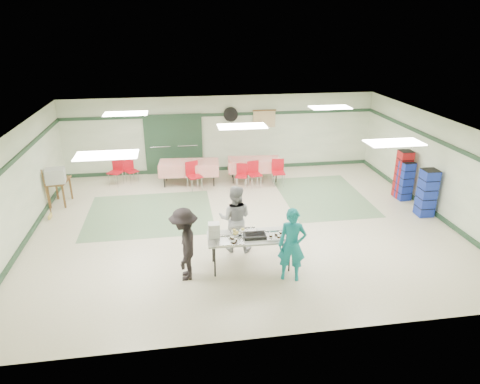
{
  "coord_description": "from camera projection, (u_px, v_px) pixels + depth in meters",
  "views": [
    {
      "loc": [
        -1.64,
        -10.31,
        5.15
      ],
      "look_at": [
        -0.1,
        -0.3,
        1.04
      ],
      "focal_mm": 32.0,
      "sensor_mm": 36.0,
      "label": 1
    }
  ],
  "objects": [
    {
      "name": "floor",
      "position": [
        242.0,
        223.0,
        11.61
      ],
      "size": [
        11.0,
        11.0,
        0.0
      ],
      "primitive_type": "plane",
      "color": "beige",
      "rests_on": "ground"
    },
    {
      "name": "ceiling",
      "position": [
        242.0,
        125.0,
        10.59
      ],
      "size": [
        11.0,
        11.0,
        0.0
      ],
      "primitive_type": "plane",
      "rotation": [
        3.14,
        0.0,
        0.0
      ],
      "color": "white",
      "rests_on": "wall_back"
    },
    {
      "name": "wall_back",
      "position": [
        222.0,
        134.0,
        15.22
      ],
      "size": [
        11.0,
        0.0,
        11.0
      ],
      "primitive_type": "plane",
      "rotation": [
        1.57,
        0.0,
        0.0
      ],
      "color": "silver",
      "rests_on": "floor"
    },
    {
      "name": "wall_front",
      "position": [
        285.0,
        270.0,
        6.98
      ],
      "size": [
        11.0,
        0.0,
        11.0
      ],
      "primitive_type": "plane",
      "rotation": [
        -1.57,
        0.0,
        0.0
      ],
      "color": "silver",
      "rests_on": "floor"
    },
    {
      "name": "wall_left",
      "position": [
        18.0,
        188.0,
        10.33
      ],
      "size": [
        0.0,
        9.0,
        9.0
      ],
      "primitive_type": "plane",
      "rotation": [
        1.57,
        0.0,
        1.57
      ],
      "color": "silver",
      "rests_on": "floor"
    },
    {
      "name": "wall_right",
      "position": [
        437.0,
        166.0,
        11.88
      ],
      "size": [
        0.0,
        9.0,
        9.0
      ],
      "primitive_type": "plane",
      "rotation": [
        1.57,
        0.0,
        -1.57
      ],
      "color": "silver",
      "rests_on": "floor"
    },
    {
      "name": "trim_back",
      "position": [
        222.0,
        115.0,
        14.93
      ],
      "size": [
        11.0,
        0.06,
        0.1
      ],
      "primitive_type": "cube",
      "color": "#213C28",
      "rests_on": "wall_back"
    },
    {
      "name": "baseboard_back",
      "position": [
        223.0,
        168.0,
        15.68
      ],
      "size": [
        11.0,
        0.06,
        0.12
      ],
      "primitive_type": "cube",
      "color": "#213C28",
      "rests_on": "floor"
    },
    {
      "name": "trim_left",
      "position": [
        13.0,
        161.0,
        10.07
      ],
      "size": [
        0.06,
        9.0,
        0.1
      ],
      "primitive_type": "cube",
      "rotation": [
        0.0,
        0.0,
        1.57
      ],
      "color": "#213C28",
      "rests_on": "wall_back"
    },
    {
      "name": "baseboard_left",
      "position": [
        29.0,
        236.0,
        10.82
      ],
      "size": [
        0.06,
        9.0,
        0.12
      ],
      "primitive_type": "cube",
      "rotation": [
        0.0,
        0.0,
        1.57
      ],
      "color": "#213C28",
      "rests_on": "floor"
    },
    {
      "name": "trim_right",
      "position": [
        441.0,
        142.0,
        11.61
      ],
      "size": [
        0.06,
        9.0,
        0.1
      ],
      "primitive_type": "cube",
      "rotation": [
        0.0,
        0.0,
        1.57
      ],
      "color": "#213C28",
      "rests_on": "wall_back"
    },
    {
      "name": "baseboard_right",
      "position": [
        428.0,
        209.0,
        12.36
      ],
      "size": [
        0.06,
        9.0,
        0.12
      ],
      "primitive_type": "cube",
      "rotation": [
        0.0,
        0.0,
        1.57
      ],
      "color": "#213C28",
      "rests_on": "floor"
    },
    {
      "name": "green_patch_a",
      "position": [
        150.0,
        214.0,
        12.17
      ],
      "size": [
        3.5,
        3.0,
        0.01
      ],
      "primitive_type": "cube",
      "color": "slate",
      "rests_on": "floor"
    },
    {
      "name": "green_patch_b",
      "position": [
        323.0,
        196.0,
        13.38
      ],
      "size": [
        2.5,
        3.5,
        0.01
      ],
      "primitive_type": "cube",
      "color": "slate",
      "rests_on": "floor"
    },
    {
      "name": "double_door_left",
      "position": [
        160.0,
        145.0,
        14.97
      ],
      "size": [
        0.9,
        0.06,
        2.1
      ],
      "primitive_type": "cube",
      "color": "gray",
      "rests_on": "floor"
    },
    {
      "name": "double_door_right",
      "position": [
        188.0,
        144.0,
        15.11
      ],
      "size": [
        0.9,
        0.06,
        2.1
      ],
      "primitive_type": "cube",
      "color": "gray",
      "rests_on": "floor"
    },
    {
      "name": "door_frame",
      "position": [
        174.0,
        145.0,
        15.02
      ],
      "size": [
        2.0,
        0.03,
        2.15
      ],
      "primitive_type": "cube",
      "color": "#213C28",
      "rests_on": "floor"
    },
    {
      "name": "wall_fan",
      "position": [
        231.0,
        114.0,
        14.95
      ],
      "size": [
        0.5,
        0.1,
        0.5
      ],
      "primitive_type": "cylinder",
      "rotation": [
        1.57,
        0.0,
        0.0
      ],
      "color": "black",
      "rests_on": "wall_back"
    },
    {
      "name": "scroll_banner",
      "position": [
        264.0,
        119.0,
        15.19
      ],
      "size": [
        0.8,
        0.02,
        0.6
      ],
      "primitive_type": "cube",
      "color": "#D5B185",
      "rests_on": "wall_back"
    },
    {
      "name": "serving_table",
      "position": [
        251.0,
        238.0,
        9.32
      ],
      "size": [
        1.89,
        0.8,
        0.76
      ],
      "rotation": [
        0.0,
        0.0,
        -0.02
      ],
      "color": "#BABAB5",
      "rests_on": "floor"
    },
    {
      "name": "sheet_tray_right",
      "position": [
        279.0,
        236.0,
        9.29
      ],
      "size": [
        0.59,
        0.45,
        0.02
      ],
      "primitive_type": "cube",
      "rotation": [
        0.0,
        0.0,
        -0.02
      ],
      "color": "silver",
      "rests_on": "serving_table"
    },
    {
      "name": "sheet_tray_mid",
      "position": [
        244.0,
        233.0,
        9.41
      ],
      "size": [
        0.61,
        0.47,
        0.02
      ],
      "primitive_type": "cube",
      "rotation": [
        0.0,
        0.0,
        -0.02
      ],
      "color": "silver",
      "rests_on": "serving_table"
    },
    {
      "name": "sheet_tray_left",
      "position": [
        229.0,
        241.0,
        9.07
      ],
      "size": [
        0.59,
        0.46,
        0.02
      ],
      "primitive_type": "cube",
      "rotation": [
        0.0,
        0.0,
        -0.02
      ],
      "color": "silver",
      "rests_on": "serving_table"
    },
    {
      "name": "baking_pan",
      "position": [
        255.0,
        236.0,
        9.24
      ],
      "size": [
        0.49,
        0.31,
        0.08
      ],
      "primitive_type": "cube",
      "rotation": [
        0.0,
        0.0,
        -0.02
      ],
      "color": "black",
      "rests_on": "serving_table"
    },
    {
      "name": "foam_box_stack",
      "position": [
        214.0,
        230.0,
        9.2
      ],
      "size": [
        0.25,
        0.23,
        0.34
      ],
      "primitive_type": "cube",
      "rotation": [
        0.0,
        0.0,
        -0.02
      ],
      "color": "white",
      "rests_on": "serving_table"
    },
    {
      "name": "volunteer_teal",
      "position": [
        292.0,
        245.0,
        8.86
      ],
      "size": [
        0.67,
        0.54,
        1.6
      ],
      "primitive_type": "imported",
      "rotation": [
        0.0,
        0.0,
        -0.29
      ],
      "color": "#138088",
      "rests_on": "floor"
    },
    {
      "name": "volunteer_grey",
      "position": [
        235.0,
        219.0,
        10.01
      ],
      "size": [
        0.92,
        0.8,
        1.62
      ],
      "primitive_type": "imported",
      "rotation": [
        0.0,
        0.0,
        2.88
      ],
      "color": "gray",
      "rests_on": "floor"
    },
    {
      "name": "volunteer_dark",
      "position": [
        185.0,
        244.0,
        8.89
      ],
      "size": [
        0.64,
        1.06,
        1.6
      ],
      "primitive_type": "imported",
      "rotation": [
        0.0,
        0.0,
        -1.62
      ],
      "color": "black",
      "rests_on": "floor"
    },
    {
      "name": "dining_table_a",
      "position": [
        254.0,
        164.0,
        14.52
      ],
      "size": [
        1.81,
        0.93,
        0.77
      ],
      "rotation": [
        0.0,
        0.0,
        -0.09
      ],
      "color": "red",
      "rests_on": "floor"
    },
    {
      "name": "dining_table_b",
      "position": [
        189.0,
        167.0,
        14.21
      ],
      "size": [
        2.01,
        1.02,
        0.77
      ],
      "rotation": [
        0.0,
        0.0,
        -0.08
      ],
      "color": "red",
      "rests_on": "floor"
    },
    {
      "name": "chair_a",
      "position": [
        254.0,
        171.0,
        14.0
      ],
      "size": [
        0.46,
        0.46,
        0.85
      ],
      "rotation": [
        0.0,
        0.0,
        0.2
      ],
      "color": "red",
      "rests_on": "floor"
    },
    {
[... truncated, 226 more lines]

